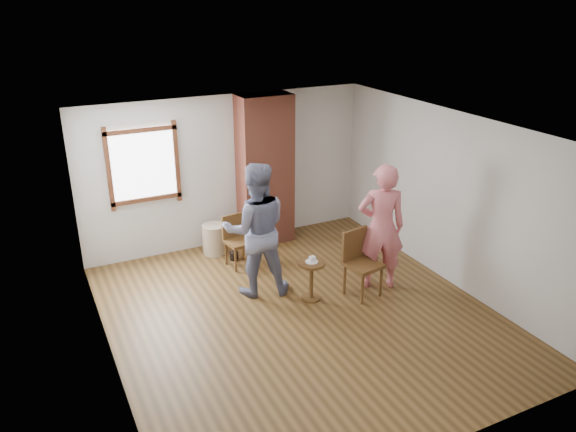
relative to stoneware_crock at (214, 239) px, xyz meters
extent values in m
plane|color=brown|center=(0.41, -2.39, -0.26)|extent=(5.50, 5.50, 0.00)
cube|color=silver|center=(0.41, 0.36, 1.04)|extent=(5.00, 0.04, 2.60)
cube|color=silver|center=(-2.09, -2.39, 1.04)|extent=(0.04, 5.50, 2.60)
cube|color=silver|center=(2.91, -2.39, 1.04)|extent=(0.04, 5.50, 2.60)
cube|color=white|center=(0.41, -2.39, 2.34)|extent=(5.00, 5.50, 0.04)
cube|color=#5C2F1A|center=(-0.99, 0.32, 1.34)|extent=(1.14, 0.06, 1.34)
cube|color=white|center=(-0.99, 0.34, 1.34)|extent=(1.00, 0.02, 1.20)
cube|color=#A4513A|center=(1.01, 0.11, 1.04)|extent=(0.90, 0.50, 2.60)
cylinder|color=tan|center=(0.00, 0.00, 0.00)|extent=(0.49, 0.49, 0.52)
cylinder|color=black|center=(0.20, -0.39, -0.19)|extent=(0.17, 0.17, 0.14)
cube|color=brown|center=(0.20, -0.63, 0.16)|extent=(0.44, 0.44, 0.05)
cylinder|color=brown|center=(0.07, -0.81, -0.05)|extent=(0.04, 0.04, 0.42)
cylinder|color=brown|center=(0.38, -0.76, -0.05)|extent=(0.04, 0.04, 0.42)
cylinder|color=brown|center=(0.02, -0.49, -0.05)|extent=(0.04, 0.04, 0.42)
cylinder|color=brown|center=(0.34, -0.45, -0.05)|extent=(0.04, 0.04, 0.42)
cube|color=brown|center=(0.18, -0.45, 0.37)|extent=(0.39, 0.09, 0.42)
cube|color=brown|center=(1.47, -2.30, 0.23)|extent=(0.54, 0.54, 0.05)
cylinder|color=brown|center=(1.33, -2.52, -0.01)|extent=(0.04, 0.04, 0.49)
cylinder|color=brown|center=(1.69, -2.45, -0.01)|extent=(0.04, 0.04, 0.49)
cylinder|color=brown|center=(1.26, -2.15, -0.01)|extent=(0.04, 0.04, 0.49)
cylinder|color=brown|center=(1.62, -2.08, -0.01)|extent=(0.04, 0.04, 0.49)
cube|color=brown|center=(1.43, -2.10, 0.48)|extent=(0.46, 0.13, 0.49)
cylinder|color=brown|center=(0.74, -2.07, 0.32)|extent=(0.40, 0.40, 0.04)
cylinder|color=brown|center=(0.74, -2.07, 0.03)|extent=(0.06, 0.06, 0.54)
cylinder|color=brown|center=(0.74, -2.07, -0.24)|extent=(0.28, 0.28, 0.03)
cylinder|color=white|center=(0.74, -2.07, 0.35)|extent=(0.18, 0.18, 0.01)
cube|color=white|center=(0.75, -2.07, 0.38)|extent=(0.08, 0.07, 0.06)
imported|color=#16183C|center=(0.13, -1.51, 0.74)|extent=(1.14, 0.99, 1.99)
imported|color=#E1707A|center=(1.85, -2.16, 0.70)|extent=(0.82, 0.70, 1.92)
camera|label=1|loc=(-2.70, -8.30, 3.94)|focal=35.00mm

